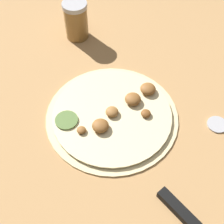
% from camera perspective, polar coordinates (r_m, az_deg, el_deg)
% --- Properties ---
extents(ground_plane, '(3.00, 3.00, 0.00)m').
position_cam_1_polar(ground_plane, '(0.71, 0.00, -0.84)').
color(ground_plane, tan).
extents(pizza, '(0.30, 0.30, 0.03)m').
position_cam_1_polar(pizza, '(0.70, 0.13, -0.45)').
color(pizza, beige).
rests_on(pizza, ground_plane).
extents(spice_jar, '(0.07, 0.07, 0.11)m').
position_cam_1_polar(spice_jar, '(0.88, -6.58, 16.34)').
color(spice_jar, olive).
rests_on(spice_jar, ground_plane).
extents(loose_cap, '(0.05, 0.05, 0.01)m').
position_cam_1_polar(loose_cap, '(0.73, 18.72, -2.10)').
color(loose_cap, '#B2B2B7').
rests_on(loose_cap, ground_plane).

